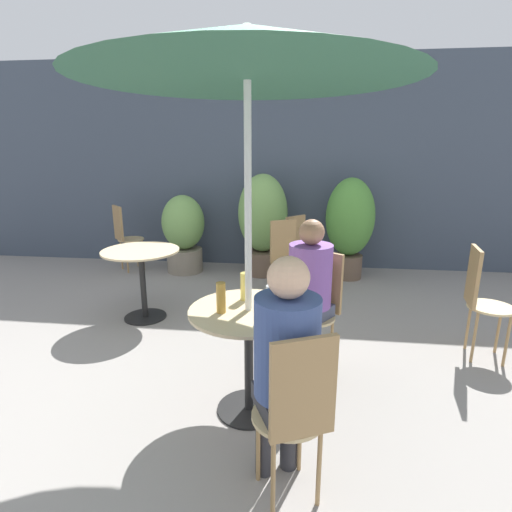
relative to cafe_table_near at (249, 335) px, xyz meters
The scene contains 19 objects.
ground_plane 0.61m from the cafe_table_near, behind, with size 20.00×20.00×0.00m, color gray.
storefront_wall 3.73m from the cafe_table_near, 93.83° to the left, with size 10.00×0.06×3.00m.
cafe_table_near is the anchor object (origin of this frame).
cafe_table_far 1.93m from the cafe_table_near, 132.94° to the left, with size 0.78×0.78×0.75m.
bistro_chair_0 0.81m from the cafe_table_near, 66.07° to the right, with size 0.40×0.41×0.96m.
bistro_chair_1 0.81m from the cafe_table_near, 53.93° to the left, with size 0.42×0.42×0.96m.
bistro_chair_2 2.07m from the cafe_table_near, 27.99° to the left, with size 0.39×0.37×0.96m.
bistro_chair_3 2.04m from the cafe_table_near, 85.94° to the left, with size 0.41×0.42×0.96m.
bistro_chair_4 3.74m from the cafe_table_near, 126.63° to the left, with size 0.42×0.42×0.96m.
bistro_chair_5 2.45m from the cafe_table_near, 85.71° to the left, with size 0.42×0.42×0.96m.
seated_person_0 0.69m from the cafe_table_near, 66.07° to the right, with size 0.37×0.39×1.27m.
seated_person_1 0.69m from the cafe_table_near, 53.93° to the left, with size 0.41×0.42×1.25m.
beer_glass_0 0.33m from the cafe_table_near, 30.15° to the right, with size 0.07×0.07×0.20m.
beer_glass_1 0.33m from the cafe_table_near, 105.50° to the left, with size 0.06×0.06×0.19m.
beer_glass_2 0.33m from the cafe_table_near, 158.17° to the right, with size 0.06×0.06×0.20m.
potted_plant_0 3.38m from the cafe_table_near, 114.00° to the left, with size 0.61×0.61×1.12m.
potted_plant_1 3.14m from the cafe_table_near, 94.27° to the left, with size 0.69×0.69×1.42m.
potted_plant_2 3.22m from the cafe_table_near, 72.70° to the left, with size 0.65×0.65×1.38m.
umbrella 1.69m from the cafe_table_near, 115.20° to the right, with size 1.94×1.94×2.40m.
Camera 1 is at (0.58, -2.38, 1.75)m, focal length 28.00 mm.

